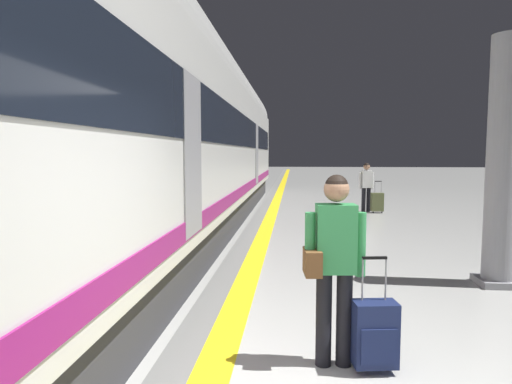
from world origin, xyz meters
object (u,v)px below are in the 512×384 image
at_px(traveller_foreground, 333,257).
at_px(passenger_near, 366,184).
at_px(suitcase_near, 377,202).
at_px(rolling_suitcase_foreground, 375,334).
at_px(high_speed_train, 173,128).
at_px(platform_pillar, 502,168).

relative_size(traveller_foreground, passenger_near, 1.08).
relative_size(passenger_near, suitcase_near, 1.54).
bearing_deg(suitcase_near, traveller_foreground, -102.49).
relative_size(rolling_suitcase_foreground, suitcase_near, 0.98).
bearing_deg(traveller_foreground, passenger_near, 79.41).
bearing_deg(suitcase_near, rolling_suitcase_foreground, -100.48).
bearing_deg(passenger_near, rolling_suitcase_foreground, -98.62).
bearing_deg(traveller_foreground, high_speed_train, 117.76).
height_order(traveller_foreground, rolling_suitcase_foreground, traveller_foreground).
height_order(traveller_foreground, passenger_near, traveller_foreground).
height_order(suitcase_near, platform_pillar, platform_pillar).
bearing_deg(traveller_foreground, rolling_suitcase_foreground, -14.48).
bearing_deg(passenger_near, platform_pillar, -85.59).
distance_m(traveller_foreground, rolling_suitcase_foreground, 0.76).
xyz_separation_m(high_speed_train, rolling_suitcase_foreground, (3.46, -5.97, -2.15)).
height_order(high_speed_train, traveller_foreground, high_speed_train).
height_order(high_speed_train, suitcase_near, high_speed_train).
xyz_separation_m(high_speed_train, platform_pillar, (5.73, -3.17, -0.78)).
bearing_deg(suitcase_near, platform_pillar, -87.79).
bearing_deg(high_speed_train, passenger_near, 43.75).
xyz_separation_m(rolling_suitcase_foreground, suitcase_near, (1.97, 10.63, 0.01)).
xyz_separation_m(rolling_suitcase_foreground, passenger_near, (1.65, 10.85, 0.59)).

